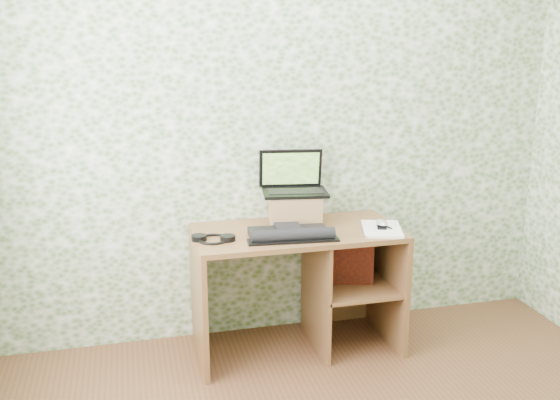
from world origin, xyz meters
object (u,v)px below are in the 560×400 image
object	(u,v)px
keyboard	(290,233)
notepad	(382,229)
desk	(308,270)
laptop	(293,183)
riser	(295,208)

from	to	relation	value
keyboard	notepad	size ratio (longest dim) A/B	1.64
desk	keyboard	size ratio (longest dim) A/B	2.34
laptop	keyboard	world-z (taller)	laptop
notepad	laptop	bearing A→B (deg)	162.98
desk	riser	bearing A→B (deg)	114.15
laptop	notepad	size ratio (longest dim) A/B	1.33
riser	keyboard	distance (m)	0.29
desk	notepad	bearing A→B (deg)	-20.47
riser	notepad	distance (m)	0.53
riser	notepad	world-z (taller)	riser
keyboard	notepad	xyz separation A→B (m)	(0.55, 0.00, -0.02)
desk	keyboard	distance (m)	0.36
riser	laptop	xyz separation A→B (m)	(0.00, 0.04, 0.15)
laptop	riser	bearing A→B (deg)	-81.58
keyboard	laptop	bearing A→B (deg)	77.11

